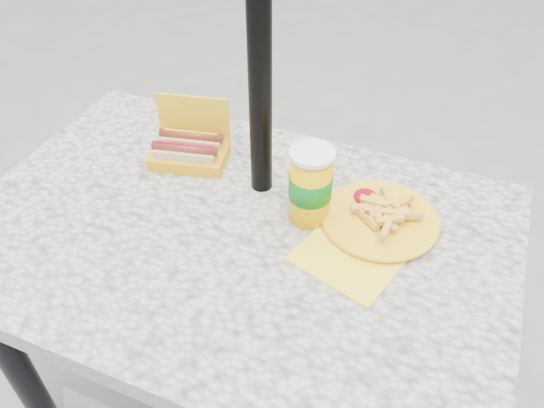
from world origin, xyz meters
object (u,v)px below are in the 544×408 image
at_px(hotdog_box, 190,149).
at_px(soda_cup, 310,186).
at_px(fries_plate, 378,220).
at_px(umbrella_pole, 259,48).

height_order(hotdog_box, soda_cup, soda_cup).
bearing_deg(fries_plate, soda_cup, -167.66).
bearing_deg(soda_cup, fries_plate, 12.34).
relative_size(hotdog_box, soda_cup, 1.15).
bearing_deg(hotdog_box, fries_plate, -18.63).
xyz_separation_m(umbrella_pole, fries_plate, (0.29, -0.03, -0.34)).
xyz_separation_m(hotdog_box, soda_cup, (0.35, -0.08, 0.06)).
relative_size(umbrella_pole, soda_cup, 12.24).
height_order(umbrella_pole, fries_plate, umbrella_pole).
bearing_deg(umbrella_pole, soda_cup, -23.19).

